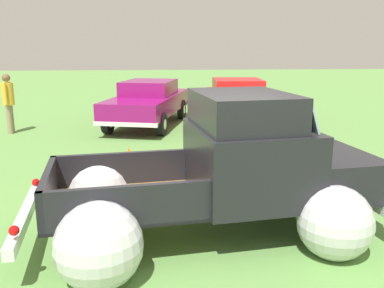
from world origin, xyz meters
name	(u,v)px	position (x,y,z in m)	size (l,w,h in m)	color
ground_plane	(201,234)	(0.00, 0.00, 0.00)	(80.00, 80.00, 0.00)	#609347
vintage_pickup_truck	(229,179)	(0.38, 0.05, 0.76)	(4.83, 3.24, 1.96)	black
show_car_0	(148,101)	(-0.86, 8.05, 0.78)	(2.91, 4.87, 1.43)	black
show_car_1	(238,99)	(2.13, 8.41, 0.78)	(2.10, 4.36, 1.43)	black
spectator_0	(8,100)	(-4.88, 7.12, 0.99)	(0.35, 0.53, 1.74)	gray
lane_cone_0	(129,162)	(-1.13, 2.59, 0.31)	(0.36, 0.36, 0.63)	black
lane_cone_1	(229,157)	(0.87, 2.77, 0.31)	(0.36, 0.36, 0.63)	black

